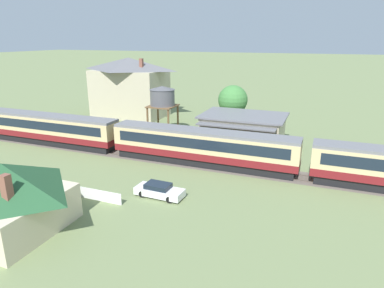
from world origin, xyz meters
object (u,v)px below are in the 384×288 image
station_house_grey_roof (130,87)px  station_building (243,130)px  yard_tree_1 (233,100)px  yard_tree_0 (147,93)px  parked_car_white (159,190)px  water_tower (162,97)px  cottage_dark_green_roof_2 (6,196)px  passenger_train (204,146)px

station_house_grey_roof → station_building: bearing=-23.0°
station_building → yard_tree_1: bearing=115.5°
yard_tree_0 → yard_tree_1: size_ratio=0.95×
parked_car_white → yard_tree_0: (-15.39, 26.32, 4.14)m
station_building → yard_tree_0: yard_tree_0 is taller
parked_car_white → water_tower: bearing=117.1°
yard_tree_0 → parked_car_white: bearing=-59.7°
cottage_dark_green_roof_2 → yard_tree_1: 35.55m
water_tower → yard_tree_1: water_tower is taller
station_building → station_house_grey_roof: station_house_grey_roof is taller
passenger_train → station_building: station_building is taller
parked_car_white → station_house_grey_roof: bearing=127.4°
station_building → water_tower: 12.59m
station_building → yard_tree_1: (-3.43, 7.19, 2.60)m
yard_tree_0 → water_tower: bearing=-48.9°
cottage_dark_green_roof_2 → yard_tree_0: yard_tree_0 is taller
station_building → station_house_grey_roof: 25.61m
station_house_grey_roof → yard_tree_1: bearing=-7.9°
station_building → station_house_grey_roof: size_ratio=0.82×
yard_tree_1 → station_house_grey_roof: bearing=172.1°
station_building → yard_tree_0: (-18.73, 7.95, 2.65)m
yard_tree_1 → water_tower: bearing=-141.5°
yard_tree_1 → station_building: bearing=-64.5°
water_tower → parked_car_white: size_ratio=1.60×
yard_tree_1 → parked_car_white: bearing=-89.8°
parked_car_white → yard_tree_0: size_ratio=0.69×
cottage_dark_green_roof_2 → yard_tree_1: size_ratio=1.16×
passenger_train → parked_car_white: passenger_train is taller
passenger_train → cottage_dark_green_roof_2: bearing=-116.3°
station_building → yard_tree_0: size_ratio=1.66×
passenger_train → yard_tree_1: bearing=93.9°
cottage_dark_green_roof_2 → parked_car_white: 12.28m
water_tower → cottage_dark_green_roof_2: size_ratio=0.90×
passenger_train → cottage_dark_green_roof_2: cottage_dark_green_roof_2 is taller
passenger_train → parked_car_white: bearing=-96.3°
station_house_grey_roof → yard_tree_0: station_house_grey_roof is taller
cottage_dark_green_roof_2 → parked_car_white: size_ratio=1.77×
water_tower → yard_tree_0: 10.18m
passenger_train → station_house_grey_roof: bearing=137.9°
passenger_train → station_building: bearing=75.8°
station_house_grey_roof → yard_tree_0: (4.64, -2.00, -0.66)m
passenger_train → parked_car_white: (-1.03, -9.30, -1.64)m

